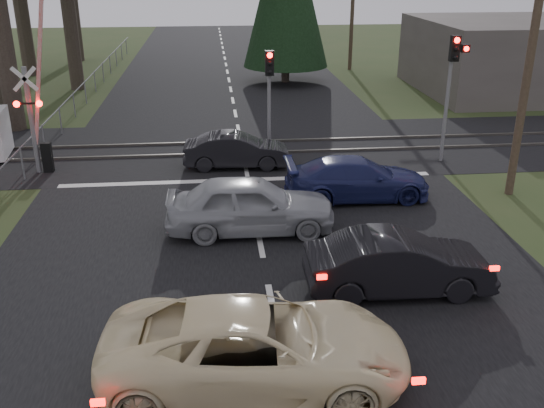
{
  "coord_description": "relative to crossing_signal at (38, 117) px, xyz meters",
  "views": [
    {
      "loc": [
        -1.19,
        -11.78,
        7.25
      ],
      "look_at": [
        0.29,
        2.72,
        1.3
      ],
      "focal_mm": 40.0,
      "sensor_mm": 36.0,
      "label": 1
    }
  ],
  "objects": [
    {
      "name": "blue_sedan",
      "position": [
        10.65,
        -3.68,
        -1.38
      ],
      "size": [
        4.64,
        1.89,
        1.35
      ],
      "primitive_type": "imported",
      "rotation": [
        0.0,
        0.0,
        1.57
      ],
      "color": "#1A2050",
      "rests_on": "ground"
    },
    {
      "name": "crossing_signal",
      "position": [
        0.0,
        0.0,
        0.0
      ],
      "size": [
        1.62,
        0.38,
        6.96
      ],
      "color": "slate",
      "rests_on": "ground"
    },
    {
      "name": "stop_line",
      "position": [
        7.27,
        -1.59,
        -2.05
      ],
      "size": [
        13.0,
        0.35,
        0.0
      ],
      "primitive_type": "cube",
      "color": "silver",
      "rests_on": "ground"
    },
    {
      "name": "rail_near",
      "position": [
        7.27,
        1.41,
        -2.01
      ],
      "size": [
        120.0,
        0.12,
        0.1
      ],
      "primitive_type": "cube",
      "color": "#59544C",
      "rests_on": "ground"
    },
    {
      "name": "road",
      "position": [
        7.27,
        0.21,
        -2.05
      ],
      "size": [
        14.0,
        100.0,
        0.01
      ],
      "primitive_type": "cube",
      "color": "black",
      "rests_on": "ground"
    },
    {
      "name": "ground",
      "position": [
        7.27,
        -9.79,
        -2.06
      ],
      "size": [
        120.0,
        120.0,
        0.0
      ],
      "primitive_type": "plane",
      "color": "#2B3C1B",
      "rests_on": "ground"
    },
    {
      "name": "rail_corridor",
      "position": [
        7.27,
        2.21,
        -2.05
      ],
      "size": [
        120.0,
        8.0,
        0.01
      ],
      "primitive_type": "cube",
      "color": "black",
      "rests_on": "ground"
    },
    {
      "name": "rail_far",
      "position": [
        7.27,
        3.01,
        -2.01
      ],
      "size": [
        120.0,
        0.12,
        0.1
      ],
      "primitive_type": "cube",
      "color": "#59544C",
      "rests_on": "ground"
    },
    {
      "name": "fence_left",
      "position": [
        -0.53,
        12.71,
        -2.06
      ],
      "size": [
        0.1,
        36.0,
        1.2
      ],
      "primitive_type": null,
      "color": "slate",
      "rests_on": "ground"
    },
    {
      "name": "building_right",
      "position": [
        25.27,
        12.21,
        -0.06
      ],
      "size": [
        14.0,
        10.0,
        4.0
      ],
      "primitive_type": "cube",
      "color": "#59514C",
      "rests_on": "ground"
    },
    {
      "name": "dark_hatchback",
      "position": [
        10.24,
        -9.55,
        -1.35
      ],
      "size": [
        4.3,
        1.55,
        1.41
      ],
      "primitive_type": "imported",
      "rotation": [
        0.0,
        0.0,
        1.56
      ],
      "color": "black",
      "rests_on": "ground"
    },
    {
      "name": "traffic_signal_right",
      "position": [
        14.82,
        -0.31,
        1.26
      ],
      "size": [
        0.68,
        0.48,
        4.7
      ],
      "color": "slate",
      "rests_on": "ground"
    },
    {
      "name": "traffic_signal_center",
      "position": [
        8.27,
        0.89,
        0.75
      ],
      "size": [
        0.32,
        0.48,
        4.1
      ],
      "color": "slate",
      "rests_on": "ground"
    },
    {
      "name": "dark_car_far",
      "position": [
        6.96,
        -0.12,
        -1.42
      ],
      "size": [
        3.93,
        1.55,
        1.27
      ],
      "primitive_type": "imported",
      "rotation": [
        0.0,
        0.0,
        1.52
      ],
      "color": "black",
      "rests_on": "ground"
    },
    {
      "name": "cream_coupe",
      "position": [
        6.72,
        -12.49,
        -1.29
      ],
      "size": [
        5.68,
        2.93,
        1.53
      ],
      "primitive_type": "imported",
      "rotation": [
        0.0,
        0.0,
        1.5
      ],
      "color": "beige",
      "rests_on": "ground"
    },
    {
      "name": "silver_car",
      "position": [
        7.07,
        -5.87,
        -1.25
      ],
      "size": [
        4.76,
        1.98,
        1.61
      ],
      "primitive_type": "imported",
      "rotation": [
        0.0,
        0.0,
        1.55
      ],
      "color": "#919498",
      "rests_on": "ground"
    },
    {
      "name": "utility_pole_near",
      "position": [
        15.77,
        -3.79,
        2.67
      ],
      "size": [
        1.8,
        0.26,
        9.0
      ],
      "color": "#4C3D2D",
      "rests_on": "ground"
    }
  ]
}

